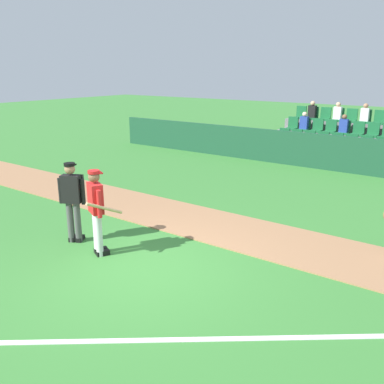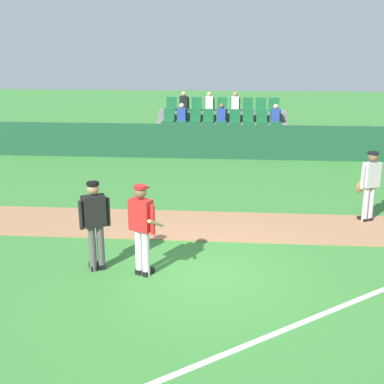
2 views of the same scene
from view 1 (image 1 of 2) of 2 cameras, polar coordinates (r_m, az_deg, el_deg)
name	(u,v)px [view 1 (image 1 of 2)]	position (r m, az deg, el deg)	size (l,w,h in m)	color
ground_plane	(147,268)	(8.13, -6.19, -10.24)	(80.00, 80.00, 0.00)	#387A33
infield_dirt_path	(220,227)	(10.03, 3.83, -4.76)	(28.00, 1.99, 0.03)	#9E704C
foul_line_chalk	(283,338)	(6.35, 12.24, -18.85)	(12.00, 0.10, 0.01)	white
dugout_fence	(327,152)	(16.38, 17.85, 5.16)	(20.00, 0.16, 1.31)	#19472D
stadium_bleachers	(342,146)	(18.17, 19.74, 5.94)	(5.55, 2.95, 2.30)	slate
batter_red_jersey	(97,209)	(8.48, -12.86, -2.32)	(0.63, 0.80, 1.76)	silver
umpire_home_plate	(73,198)	(9.26, -15.94, -0.75)	(0.54, 0.44, 1.76)	#4C4C4C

